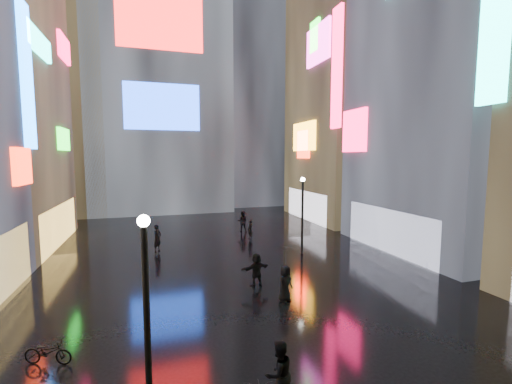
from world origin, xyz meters
name	(u,v)px	position (x,y,z in m)	size (l,w,h in m)	color
ground	(221,254)	(0.00, 20.00, 0.00)	(140.00, 140.00, 0.00)	black
building_right_mid	(456,34)	(15.98, 17.01, 14.99)	(10.28, 13.70, 30.00)	black
building_right_far	(350,86)	(15.98, 30.00, 13.98)	(10.28, 12.00, 28.00)	black
tower_main	(158,42)	(-3.00, 43.97, 21.01)	(16.00, 14.20, 42.00)	black
tower_flank_right	(246,84)	(9.00, 46.00, 17.00)	(12.00, 12.00, 34.00)	black
tower_flank_left	(60,100)	(-14.00, 42.00, 13.00)	(10.00, 10.00, 26.00)	black
lamp_near	(146,307)	(-4.63, 5.94, 2.94)	(0.30, 0.30, 5.20)	black
lamp_far	(302,211)	(5.25, 18.42, 2.94)	(0.30, 0.30, 5.20)	black
pedestrian_1	(279,373)	(-1.37, 5.54, 0.88)	(0.85, 0.66, 1.75)	black
pedestrian_4	(285,283)	(1.26, 11.61, 0.82)	(0.80, 0.52, 1.64)	black
pedestrian_5	(256,270)	(0.55, 13.72, 0.85)	(1.58, 0.50, 1.70)	black
pedestrian_6	(157,238)	(-4.12, 21.87, 0.94)	(0.69, 0.45, 1.88)	black
pedestrian_7	(243,221)	(3.16, 26.28, 0.91)	(0.88, 0.69, 1.82)	black
umbrella_2	(285,256)	(1.26, 11.61, 2.10)	(0.99, 1.01, 0.91)	black
bicycle	(48,352)	(-7.71, 9.34, 0.40)	(0.54, 1.54, 0.81)	black
pedestrian_8	(250,230)	(3.04, 23.41, 0.78)	(0.57, 0.37, 1.56)	black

